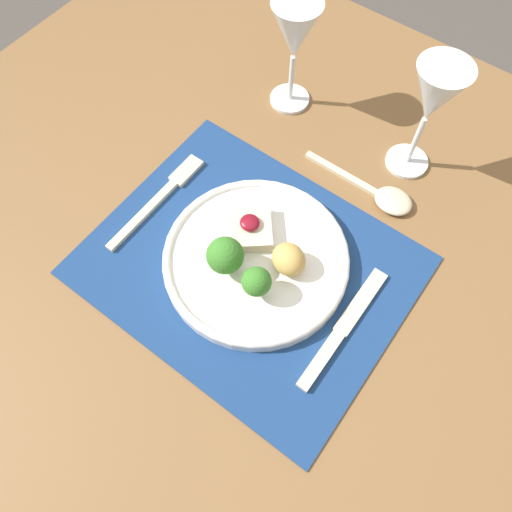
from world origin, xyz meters
name	(u,v)px	position (x,y,z in m)	size (l,w,h in m)	color
ground_plane	(252,388)	(0.00, 0.00, 0.00)	(8.00, 8.00, 0.00)	#4C4742
dining_table	(249,293)	(0.00, 0.00, 0.67)	(1.19, 1.10, 0.76)	brown
placemat	(248,266)	(0.00, 0.00, 0.76)	(0.41, 0.33, 0.00)	navy
dinner_plate	(255,258)	(0.01, 0.01, 0.78)	(0.25, 0.25, 0.07)	white
fork	(162,195)	(-0.17, 0.02, 0.77)	(0.02, 0.19, 0.01)	beige
knife	(338,335)	(0.15, -0.01, 0.77)	(0.02, 0.19, 0.01)	beige
spoon	(384,196)	(0.09, 0.20, 0.77)	(0.18, 0.05, 0.02)	beige
wine_glass_near	(433,99)	(0.09, 0.28, 0.89)	(0.07, 0.07, 0.18)	white
wine_glass_far	(295,36)	(-0.13, 0.28, 0.88)	(0.07, 0.07, 0.18)	white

